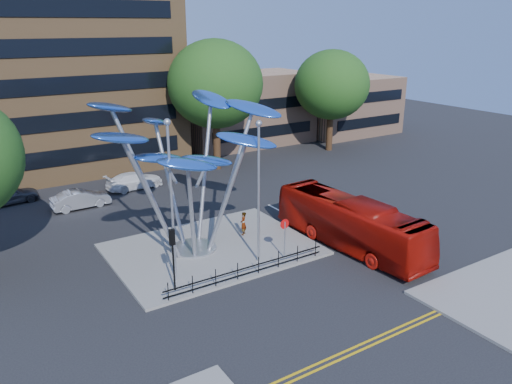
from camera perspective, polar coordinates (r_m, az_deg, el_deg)
ground at (r=27.11m, az=2.87°, el=-10.77°), size 120.00×120.00×0.00m
traffic_island at (r=31.18m, az=-5.06°, el=-6.52°), size 12.00×9.00×0.15m
double_yellow_near at (r=23.25m, az=11.81°, el=-16.71°), size 40.00×0.12×0.01m
double_yellow_far at (r=23.09m, az=12.34°, el=-17.05°), size 40.00×0.12×0.01m
brick_tower at (r=51.77m, az=-25.27°, el=18.90°), size 25.00×15.00×30.00m
low_building_near at (r=58.23m, az=-1.27°, el=9.50°), size 15.00×8.00×8.00m
low_building_far at (r=65.09m, az=10.42°, el=9.73°), size 12.00×8.00×7.00m
tree_right at (r=46.87m, az=-4.67°, el=12.17°), size 8.80×8.80×12.11m
tree_far at (r=54.89m, az=8.66°, el=12.00°), size 8.00×8.00×10.81m
leaf_sculpture at (r=29.10m, az=-7.94°, el=5.71°), size 12.72×9.54×9.51m
street_lamp_left at (r=25.75m, az=-9.70°, el=0.39°), size 0.36×0.36×8.80m
street_lamp_right at (r=27.62m, az=0.30°, el=1.36°), size 0.36×0.36×8.30m
traffic_light_island at (r=25.71m, az=-9.51°, el=-6.20°), size 0.28×0.18×3.42m
no_entry_sign_island at (r=29.18m, az=3.29°, el=-4.56°), size 0.60×0.10×2.45m
pedestrian_railing_front at (r=27.60m, az=-0.89°, el=-8.87°), size 10.00×0.06×1.00m
red_bus at (r=31.59m, az=10.73°, el=-3.50°), size 3.24×11.34×3.12m
pedestrian at (r=32.64m, az=-1.46°, el=-3.61°), size 0.68×0.66×1.57m
parked_car_left at (r=43.10m, az=-26.47°, el=-0.29°), size 4.56×2.31×1.49m
parked_car_mid at (r=40.03m, az=-19.42°, el=-0.77°), size 4.35×1.65×1.42m
parked_car_right at (r=43.48m, az=-13.71°, el=1.28°), size 4.97×2.41×1.39m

